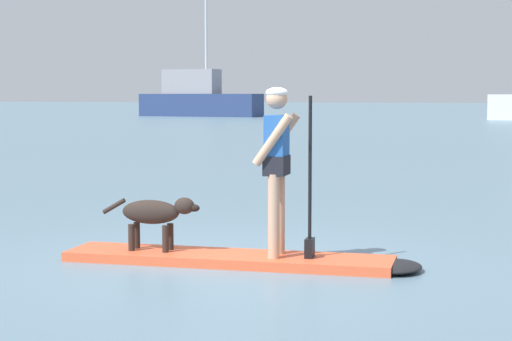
# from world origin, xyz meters

# --- Properties ---
(ground_plane) EXTENTS (400.00, 400.00, 0.00)m
(ground_plane) POSITION_xyz_m (0.00, 0.00, 0.00)
(ground_plane) COLOR slate
(paddleboard) EXTENTS (3.80, 0.92, 0.10)m
(paddleboard) POSITION_xyz_m (0.23, 0.01, 0.05)
(paddleboard) COLOR #E55933
(paddleboard) RESTS_ON ground_plane
(person_paddler) EXTENTS (0.62, 0.49, 1.75)m
(person_paddler) POSITION_xyz_m (0.54, 0.03, 1.12)
(person_paddler) COLOR tan
(person_paddler) RESTS_ON paddleboard
(dog) EXTENTS (1.11, 0.26, 0.59)m
(dog) POSITION_xyz_m (-0.81, -0.05, 0.50)
(dog) COLOR #2D231E
(dog) RESTS_ON paddleboard
(moored_boat_center) EXTENTS (10.80, 3.69, 11.33)m
(moored_boat_center) POSITION_xyz_m (-23.25, 59.26, 1.50)
(moored_boat_center) COLOR navy
(moored_boat_center) RESTS_ON ground_plane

